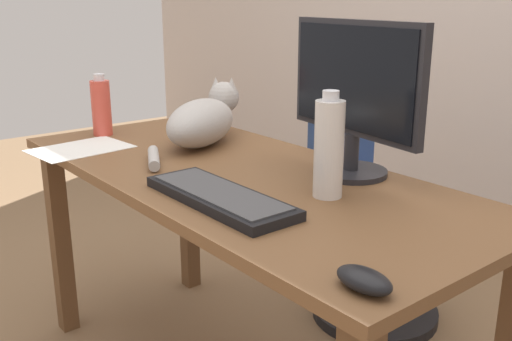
# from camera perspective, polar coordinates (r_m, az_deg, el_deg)

# --- Properties ---
(desk) EXTENTS (1.53, 0.67, 0.73)m
(desk) POSITION_cam_1_polar(r_m,az_deg,el_deg) (1.67, -1.84, -3.53)
(desk) COLOR brown
(desk) RESTS_ON ground_plane
(office_chair) EXTENTS (0.48, 0.48, 0.90)m
(office_chair) POSITION_cam_1_polar(r_m,az_deg,el_deg) (2.26, 10.97, -4.88)
(office_chair) COLOR black
(office_chair) RESTS_ON ground_plane
(monitor) EXTENTS (0.48, 0.20, 0.42)m
(monitor) POSITION_cam_1_polar(r_m,az_deg,el_deg) (1.57, 9.59, 7.52)
(monitor) COLOR #232328
(monitor) RESTS_ON desk
(keyboard) EXTENTS (0.44, 0.15, 0.03)m
(keyboard) POSITION_cam_1_polar(r_m,az_deg,el_deg) (1.39, -3.57, -2.58)
(keyboard) COLOR black
(keyboard) RESTS_ON desk
(cat) EXTENTS (0.37, 0.53, 0.20)m
(cat) POSITION_cam_1_polar(r_m,az_deg,el_deg) (1.94, -5.18, 5.00)
(cat) COLOR #B2ADA8
(cat) RESTS_ON desk
(computer_mouse) EXTENTS (0.11, 0.06, 0.04)m
(computer_mouse) POSITION_cam_1_polar(r_m,az_deg,el_deg) (1.00, 10.55, -10.49)
(computer_mouse) COLOR black
(computer_mouse) RESTS_ON desk
(paper_sheet) EXTENTS (0.24, 0.31, 0.00)m
(paper_sheet) POSITION_cam_1_polar(r_m,az_deg,el_deg) (1.96, -16.82, 2.06)
(paper_sheet) COLOR white
(paper_sheet) RESTS_ON desk
(water_bottle) EXTENTS (0.07, 0.07, 0.26)m
(water_bottle) POSITION_cam_1_polar(r_m,az_deg,el_deg) (1.41, 7.16, 2.20)
(water_bottle) COLOR silver
(water_bottle) RESTS_ON desk
(spray_bottle) EXTENTS (0.07, 0.07, 0.22)m
(spray_bottle) POSITION_cam_1_polar(r_m,az_deg,el_deg) (2.12, -14.93, 6.03)
(spray_bottle) COLOR #D84C3D
(spray_bottle) RESTS_ON desk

